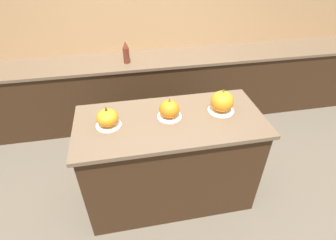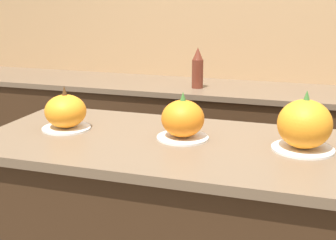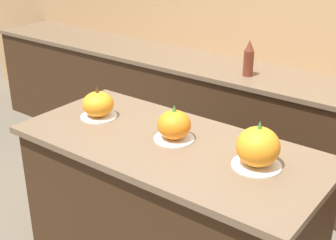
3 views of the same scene
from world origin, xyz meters
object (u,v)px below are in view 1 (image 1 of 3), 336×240
Objects in this scene: pumpkin_cake_center at (170,109)px; bottle_tall at (126,53)px; pumpkin_cake_left at (108,118)px; pumpkin_cake_right at (222,102)px.

bottle_tall is at bearing 102.10° from pumpkin_cake_center.
pumpkin_cake_left is 0.50m from pumpkin_cake_center.
pumpkin_cake_right reaches higher than pumpkin_cake_center.
bottle_tall is (-0.72, 1.28, -0.03)m from pumpkin_cake_right.
bottle_tall reaches higher than pumpkin_cake_left.
pumpkin_cake_left is 0.95m from pumpkin_cake_right.
pumpkin_cake_center is 0.45m from pumpkin_cake_right.
bottle_tall reaches higher than pumpkin_cake_center.
bottle_tall is at bearing 119.54° from pumpkin_cake_right.
pumpkin_cake_left is 0.90× the size of pumpkin_cake_right.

